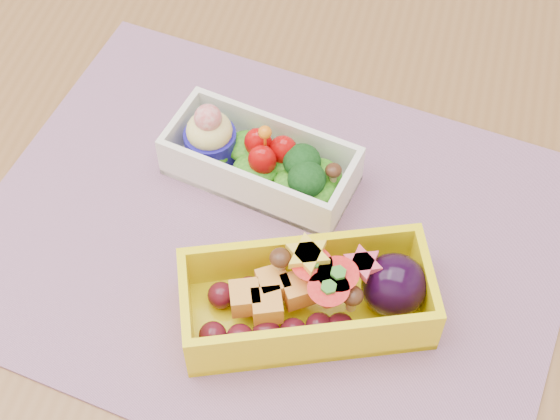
% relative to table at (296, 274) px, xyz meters
% --- Properties ---
extents(table, '(1.20, 0.80, 0.75)m').
position_rel_table_xyz_m(table, '(0.00, 0.00, 0.00)').
color(table, brown).
rests_on(table, ground).
extents(placemat, '(0.54, 0.44, 0.00)m').
position_rel_table_xyz_m(placemat, '(-0.02, -0.03, 0.10)').
color(placemat, '#A47193').
rests_on(placemat, table).
extents(bento_white, '(0.18, 0.10, 0.07)m').
position_rel_table_xyz_m(bento_white, '(-0.04, 0.03, 0.12)').
color(bento_white, white).
rests_on(bento_white, placemat).
extents(bento_yellow, '(0.21, 0.15, 0.06)m').
position_rel_table_xyz_m(bento_yellow, '(0.03, -0.09, 0.13)').
color(bento_yellow, yellow).
rests_on(bento_yellow, placemat).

